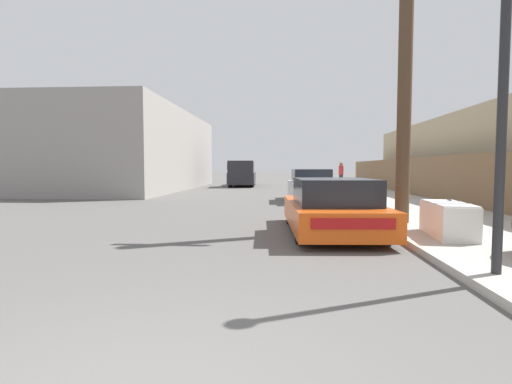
{
  "coord_description": "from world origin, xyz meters",
  "views": [
    {
      "loc": [
        0.92,
        -2.06,
        1.47
      ],
      "look_at": [
        0.14,
        9.45,
        0.74
      ],
      "focal_mm": 28.0,
      "sensor_mm": 36.0,
      "label": 1
    }
  ],
  "objects_px": {
    "car_parked_mid": "(310,186)",
    "street_lamp": "(504,74)",
    "parked_sports_car_red": "(332,208)",
    "pedestrian": "(341,174)",
    "discarded_fridge": "(448,219)",
    "pickup_truck": "(242,174)",
    "utility_pole": "(405,56)"
  },
  "relations": [
    {
      "from": "discarded_fridge",
      "to": "car_parked_mid",
      "type": "relative_size",
      "value": 0.4
    },
    {
      "from": "pickup_truck",
      "to": "utility_pole",
      "type": "distance_m",
      "value": 21.13
    },
    {
      "from": "car_parked_mid",
      "to": "pedestrian",
      "type": "distance_m",
      "value": 11.37
    },
    {
      "from": "discarded_fridge",
      "to": "car_parked_mid",
      "type": "distance_m",
      "value": 9.46
    },
    {
      "from": "car_parked_mid",
      "to": "street_lamp",
      "type": "bearing_deg",
      "value": -84.91
    },
    {
      "from": "pedestrian",
      "to": "discarded_fridge",
      "type": "bearing_deg",
      "value": -92.36
    },
    {
      "from": "discarded_fridge",
      "to": "car_parked_mid",
      "type": "bearing_deg",
      "value": 107.4
    },
    {
      "from": "utility_pole",
      "to": "street_lamp",
      "type": "bearing_deg",
      "value": -92.33
    },
    {
      "from": "parked_sports_car_red",
      "to": "utility_pole",
      "type": "bearing_deg",
      "value": 26.5
    },
    {
      "from": "parked_sports_car_red",
      "to": "street_lamp",
      "type": "height_order",
      "value": "street_lamp"
    },
    {
      "from": "utility_pole",
      "to": "pedestrian",
      "type": "distance_m",
      "value": 18.61
    },
    {
      "from": "parked_sports_car_red",
      "to": "street_lamp",
      "type": "xyz_separation_m",
      "value": [
        1.62,
        -3.67,
        2.05
      ]
    },
    {
      "from": "parked_sports_car_red",
      "to": "pedestrian",
      "type": "distance_m",
      "value": 19.57
    },
    {
      "from": "parked_sports_car_red",
      "to": "utility_pole",
      "type": "height_order",
      "value": "utility_pole"
    },
    {
      "from": "discarded_fridge",
      "to": "pedestrian",
      "type": "bearing_deg",
      "value": 92.61
    },
    {
      "from": "street_lamp",
      "to": "pedestrian",
      "type": "distance_m",
      "value": 23.11
    },
    {
      "from": "parked_sports_car_red",
      "to": "car_parked_mid",
      "type": "relative_size",
      "value": 1.03
    },
    {
      "from": "street_lamp",
      "to": "pedestrian",
      "type": "relative_size",
      "value": 2.51
    },
    {
      "from": "discarded_fridge",
      "to": "pickup_truck",
      "type": "xyz_separation_m",
      "value": [
        -6.28,
        21.94,
        0.5
      ]
    },
    {
      "from": "car_parked_mid",
      "to": "pickup_truck",
      "type": "height_order",
      "value": "pickup_truck"
    },
    {
      "from": "utility_pole",
      "to": "street_lamp",
      "type": "xyz_separation_m",
      "value": [
        -0.19,
        -4.7,
        -1.49
      ]
    },
    {
      "from": "car_parked_mid",
      "to": "street_lamp",
      "type": "height_order",
      "value": "street_lamp"
    },
    {
      "from": "parked_sports_car_red",
      "to": "pickup_truck",
      "type": "bearing_deg",
      "value": 98.12
    },
    {
      "from": "discarded_fridge",
      "to": "utility_pole",
      "type": "xyz_separation_m",
      "value": [
        -0.31,
        1.92,
        3.65
      ]
    },
    {
      "from": "parked_sports_car_red",
      "to": "discarded_fridge",
      "type": "bearing_deg",
      "value": -25.86
    },
    {
      "from": "parked_sports_car_red",
      "to": "utility_pole",
      "type": "distance_m",
      "value": 4.11
    },
    {
      "from": "parked_sports_car_red",
      "to": "pickup_truck",
      "type": "relative_size",
      "value": 0.74
    },
    {
      "from": "parked_sports_car_red",
      "to": "pedestrian",
      "type": "xyz_separation_m",
      "value": [
        2.96,
        19.34,
        0.43
      ]
    },
    {
      "from": "car_parked_mid",
      "to": "street_lamp",
      "type": "distance_m",
      "value": 12.28
    },
    {
      "from": "car_parked_mid",
      "to": "utility_pole",
      "type": "xyz_separation_m",
      "value": [
        1.72,
        -7.32,
        3.46
      ]
    },
    {
      "from": "discarded_fridge",
      "to": "utility_pole",
      "type": "relative_size",
      "value": 0.22
    },
    {
      "from": "parked_sports_car_red",
      "to": "pickup_truck",
      "type": "xyz_separation_m",
      "value": [
        -4.16,
        21.05,
        0.39
      ]
    }
  ]
}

